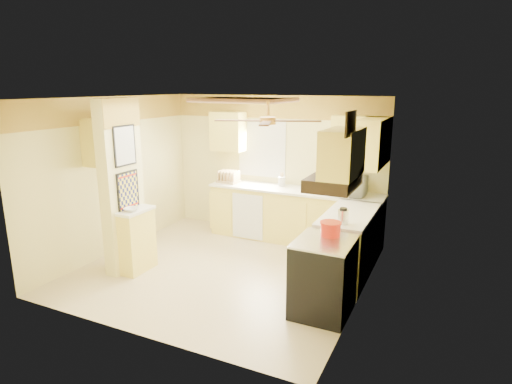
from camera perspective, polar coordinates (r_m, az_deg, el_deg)
The scene contains 34 objects.
floor at distance 6.48m, azimuth -4.26°, elevation -10.29°, with size 4.00×4.00×0.00m, color #CEB58E.
ceiling at distance 5.91m, azimuth -4.71°, elevation 12.39°, with size 4.00×4.00×0.00m, color white.
wall_back at distance 7.74m, azimuth 2.51°, elevation 3.49°, with size 4.00×4.00×0.00m, color #EBDF8F.
wall_front at distance 4.59m, azimuth -16.34°, elevation -4.51°, with size 4.00×4.00×0.00m, color #EBDF8F.
wall_left at distance 7.26m, azimuth -18.34°, elevation 2.07°, with size 3.80×3.80×0.00m, color #EBDF8F.
wall_right at distance 5.39m, azimuth 14.32°, elevation -1.61°, with size 3.80×3.80×0.00m, color #EBDF8F.
wallpaper_border at distance 7.60m, azimuth 2.54°, elevation 11.27°, with size 4.00×0.02×0.40m, color #FFD54B.
partition_column at distance 6.43m, azimuth -17.46°, elevation 0.67°, with size 0.20×0.70×2.50m, color #EBDF8F.
partition_ledge at distance 6.51m, azimuth -15.51°, elevation -6.39°, with size 0.25×0.55×0.90m, color #FFEB65.
ledge_top at distance 6.37m, azimuth -15.79°, elevation -2.41°, with size 0.28×0.58×0.04m, color white.
lower_cabinets_back at distance 7.49m, azimuth 5.08°, elevation -3.23°, with size 3.00×0.60×0.90m, color #FFEB65.
lower_cabinets_right at distance 6.26m, azimuth 12.27°, elevation -7.03°, with size 0.60×1.40×0.90m, color #FFEB65.
countertop_back at distance 7.35m, azimuth 5.14°, elevation 0.25°, with size 3.04×0.64×0.04m, color white.
countertop_right at distance 6.11m, azimuth 12.40°, elevation -2.89°, with size 0.64×1.44×0.04m, color white.
dishwasher_panel at distance 7.50m, azimuth -1.14°, elevation -3.30°, with size 0.58×0.02×0.80m, color white.
window at distance 7.78m, azimuth 0.79°, elevation 5.79°, with size 0.92×0.02×1.02m.
upper_cab_back_left at distance 7.87m, azimuth -3.71°, elevation 8.06°, with size 0.60×0.35×0.70m, color #FFEB65.
upper_cab_back_right at distance 7.03m, azimuth 13.80°, elevation 6.98°, with size 0.90×0.35×0.70m, color #FFEB65.
upper_cab_right at distance 6.52m, azimuth 15.31°, elevation 6.36°, with size 0.35×1.00×0.70m, color #FFEB65.
upper_cab_left_wall at distance 6.87m, azimuth -19.08°, elevation 6.45°, with size 0.35×0.75×0.70m, color #FFEB65.
upper_cab_over_stove at distance 4.76m, azimuth 11.45°, elevation 5.12°, with size 0.35×0.76×0.52m, color #FFEB65.
stove at distance 5.23m, azimuth 8.97°, elevation -11.07°, with size 0.68×0.77×0.92m.
range_hood at distance 4.84m, azimuth 10.29°, elevation 1.35°, with size 0.50×0.76×0.14m, color black.
poster_menu at distance 6.25m, azimuth -17.11°, elevation 5.93°, with size 0.02×0.42×0.57m.
poster_nashville at distance 6.37m, azimuth -16.69°, elevation 0.13°, with size 0.02×0.42×0.57m.
ceiling_light_panel at distance 6.30m, azimuth -1.58°, elevation 12.13°, with size 1.35×0.95×0.06m.
ceiling_fan at distance 4.84m, azimuth 1.57°, elevation 9.55°, with size 1.15×1.15×0.26m.
vent_grate at distance 4.34m, azimuth 12.53°, elevation 8.90°, with size 0.02×0.40×0.25m, color black.
microwave at distance 7.04m, azimuth 12.02°, elevation 0.92°, with size 0.60×0.40×0.33m, color white.
bowl at distance 6.28m, azimuth -16.27°, elevation -2.24°, with size 0.20×0.20×0.05m, color white.
dutch_oven at distance 5.20m, azimuth 9.91°, elevation -4.84°, with size 0.26×0.26×0.17m.
kettle at distance 5.58m, azimuth 11.55°, elevation -3.21°, with size 0.14×0.14×0.21m.
dish_rack at distance 7.82m, azimuth -3.68°, elevation 1.86°, with size 0.40×0.31×0.22m.
utensil_crock at distance 7.55m, azimuth 3.46°, elevation 1.43°, with size 0.12×0.12×0.25m.
Camera 1 is at (2.95, -5.12, 2.66)m, focal length 30.00 mm.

